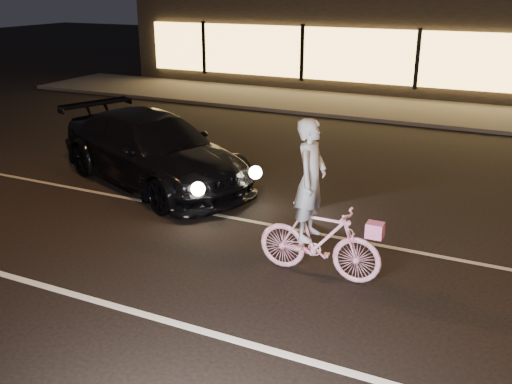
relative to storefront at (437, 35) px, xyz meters
The scene contains 7 objects.
ground 19.09m from the storefront, 90.00° to the right, with size 90.00×90.00×0.00m, color black.
lane_stripe_near 20.58m from the storefront, 90.00° to the right, with size 60.00×0.12×0.01m, color silver.
lane_stripe_far 17.10m from the storefront, 90.00° to the right, with size 60.00×0.10×0.01m, color gray.
sidewalk 6.32m from the storefront, 90.00° to the right, with size 30.00×4.00×0.12m, color #383533.
storefront is the anchor object (origin of this frame).
cyclist 18.49m from the storefront, 86.17° to the right, with size 1.92×0.66×2.42m.
sedan 16.35m from the storefront, 102.20° to the right, with size 5.72×3.98×1.54m.
Camera 1 is at (3.74, -6.85, 4.20)m, focal length 40.00 mm.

